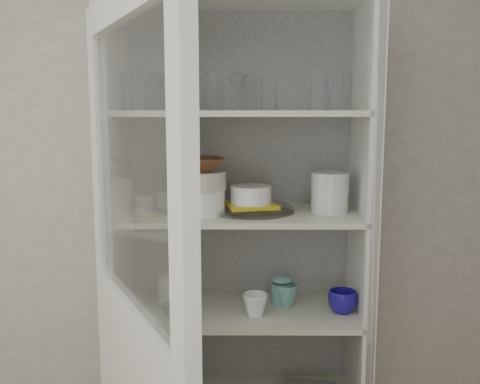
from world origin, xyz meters
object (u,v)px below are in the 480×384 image
at_px(goblet_0, 154,91).
at_px(measuring_cups, 174,308).
at_px(plate_stack_front, 198,201).
at_px(cream_bowl, 197,180).
at_px(mug_blue, 342,302).
at_px(mug_white, 255,305).
at_px(mug_teal, 286,295).
at_px(plate_stack_back, 182,198).
at_px(glass_platter, 251,209).
at_px(goblet_3, 329,89).
at_px(goblet_2, 249,91).
at_px(teal_jar, 282,291).
at_px(white_canister, 170,290).
at_px(cupboard_door, 138,381).
at_px(pantry_cabinet, 240,284).
at_px(goblet_1, 238,89).
at_px(white_ramekin, 251,195).
at_px(yellow_trivet, 251,205).
at_px(grey_bowl_stack, 330,193).

xyz_separation_m(goblet_0, measuring_cups, (0.08, -0.12, -0.86)).
bearing_deg(plate_stack_front, cream_bowl, 0.00).
relative_size(mug_blue, mug_white, 1.18).
bearing_deg(cream_bowl, mug_teal, 10.94).
distance_m(plate_stack_front, plate_stack_back, 0.20).
xyz_separation_m(glass_platter, mug_blue, (0.37, -0.05, -0.36)).
distance_m(goblet_3, mug_teal, 0.86).
bearing_deg(cream_bowl, goblet_2, 29.48).
bearing_deg(goblet_0, teal_jar, -1.96).
relative_size(glass_platter, mug_blue, 3.03).
relative_size(goblet_3, white_canister, 1.37).
relative_size(plate_stack_front, white_canister, 1.73).
bearing_deg(cupboard_door, measuring_cups, 149.80).
relative_size(pantry_cabinet, cream_bowl, 9.37).
relative_size(goblet_2, teal_jar, 1.49).
height_order(goblet_1, teal_jar, goblet_1).
relative_size(goblet_0, white_ramekin, 0.93).
bearing_deg(teal_jar, goblet_1, 165.86).
bearing_deg(cupboard_door, plate_stack_front, 140.49).
bearing_deg(mug_teal, goblet_0, 159.58).
xyz_separation_m(goblet_2, goblet_3, (0.32, 0.02, 0.01)).
relative_size(goblet_1, measuring_cups, 1.89).
bearing_deg(goblet_3, mug_blue, -69.55).
bearing_deg(white_canister, mug_blue, -7.32).
bearing_deg(mug_teal, teal_jar, 109.46).
xyz_separation_m(plate_stack_back, mug_teal, (0.44, -0.11, -0.39)).
xyz_separation_m(glass_platter, yellow_trivet, (0.00, 0.00, 0.02)).
bearing_deg(goblet_0, white_canister, -25.99).
relative_size(plate_stack_back, mug_teal, 2.23).
bearing_deg(plate_stack_front, plate_stack_back, 113.84).
bearing_deg(mug_white, white_ramekin, 103.05).
bearing_deg(grey_bowl_stack, teal_jar, 161.90).
height_order(grey_bowl_stack, white_canister, grey_bowl_stack).
bearing_deg(mug_blue, glass_platter, 148.33).
relative_size(mug_white, teal_jar, 0.92).
height_order(pantry_cabinet, plate_stack_front, pantry_cabinet).
height_order(goblet_2, white_ramekin, goblet_2).
distance_m(measuring_cups, white_canister, 0.11).
distance_m(goblet_2, plate_stack_back, 0.53).
xyz_separation_m(cupboard_door, goblet_0, (-0.05, 0.69, 0.87)).
bearing_deg(goblet_2, white_ramekin, -83.95).
xyz_separation_m(mug_blue, teal_jar, (-0.24, 0.10, 0.01)).
height_order(grey_bowl_stack, teal_jar, grey_bowl_stack).
xyz_separation_m(plate_stack_back, teal_jar, (0.42, -0.09, -0.38)).
height_order(yellow_trivet, measuring_cups, yellow_trivet).
relative_size(goblet_2, mug_white, 1.62).
xyz_separation_m(goblet_1, mug_blue, (0.42, -0.14, -0.84)).
height_order(yellow_trivet, mug_teal, yellow_trivet).
bearing_deg(measuring_cups, grey_bowl_stack, 4.33).
xyz_separation_m(cupboard_door, white_canister, (0.01, 0.67, 0.05)).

